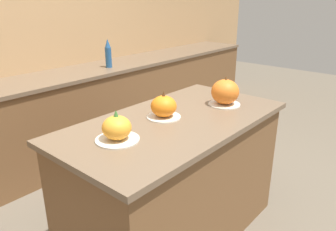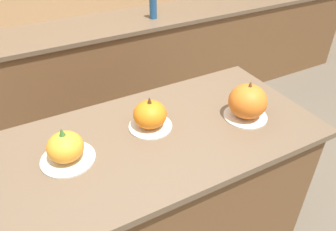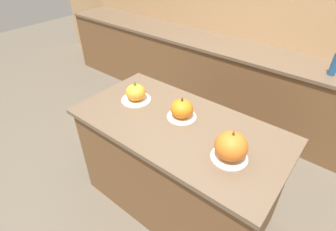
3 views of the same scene
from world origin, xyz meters
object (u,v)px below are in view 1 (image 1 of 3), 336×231
(pumpkin_cake_center, at_px, (164,107))
(bottle_tall, at_px, (108,54))
(pumpkin_cake_left, at_px, (117,129))
(pumpkin_cake_right, at_px, (225,92))

(pumpkin_cake_center, xyz_separation_m, bottle_tall, (0.70, 1.39, 0.09))
(bottle_tall, bearing_deg, pumpkin_cake_center, -116.85)
(pumpkin_cake_center, bearing_deg, pumpkin_cake_left, -174.41)
(pumpkin_cake_center, xyz_separation_m, pumpkin_cake_right, (0.47, -0.16, 0.02))
(pumpkin_cake_left, xyz_separation_m, pumpkin_cake_right, (0.89, -0.12, 0.03))
(pumpkin_cake_center, height_order, bottle_tall, bottle_tall)
(pumpkin_cake_center, bearing_deg, bottle_tall, 63.15)
(pumpkin_cake_right, xyz_separation_m, bottle_tall, (0.23, 1.54, 0.07))
(pumpkin_cake_right, bearing_deg, pumpkin_cake_left, 172.58)
(pumpkin_cake_left, height_order, pumpkin_cake_right, pumpkin_cake_right)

